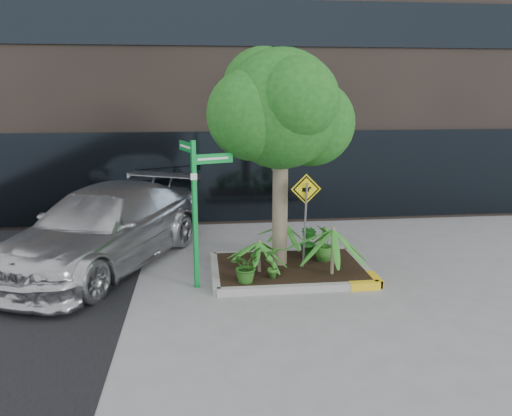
{
  "coord_description": "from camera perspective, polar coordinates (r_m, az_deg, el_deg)",
  "views": [
    {
      "loc": [
        -1.66,
        -9.68,
        3.8
      ],
      "look_at": [
        -0.54,
        0.2,
        1.47
      ],
      "focal_mm": 35.0,
      "sensor_mm": 36.0,
      "label": 1
    }
  ],
  "objects": [
    {
      "name": "palm_back",
      "position": [
        11.44,
        3.4,
        -1.9
      ],
      "size": [
        0.81,
        0.81,
        0.9
      ],
      "color": "gray",
      "rests_on": "ground"
    },
    {
      "name": "shrub_b",
      "position": [
        11.09,
        7.78,
        -3.97
      ],
      "size": [
        0.53,
        0.53,
        0.8
      ],
      "primitive_type": "imported",
      "rotation": [
        0.0,
        0.0,
        1.79
      ],
      "color": "#307122",
      "rests_on": "planter"
    },
    {
      "name": "palm_left",
      "position": [
        10.24,
        0.37,
        -3.89
      ],
      "size": [
        0.77,
        0.77,
        0.86
      ],
      "color": "gray",
      "rests_on": "ground"
    },
    {
      "name": "palm_front",
      "position": [
        10.15,
        8.83,
        -2.44
      ],
      "size": [
        1.13,
        1.13,
        1.26
      ],
      "color": "gray",
      "rests_on": "ground"
    },
    {
      "name": "street_sign_post",
      "position": [
        9.66,
        -6.84,
        1.15
      ],
      "size": [
        1.04,
        0.83,
        2.91
      ],
      "rotation": [
        0.0,
        0.0,
        0.34
      ],
      "color": "#0D9235",
      "rests_on": "ground"
    },
    {
      "name": "cattle_sign",
      "position": [
        10.24,
        5.68,
        0.27
      ],
      "size": [
        0.62,
        0.25,
        2.03
      ],
      "rotation": [
        0.0,
        0.0,
        0.02
      ],
      "color": "slate",
      "rests_on": "ground"
    },
    {
      "name": "shrub_c",
      "position": [
        9.99,
        1.98,
        -6.12
      ],
      "size": [
        0.47,
        0.47,
        0.69
      ],
      "primitive_type": "imported",
      "rotation": [
        0.0,
        0.0,
        3.51
      ],
      "color": "#337223",
      "rests_on": "planter"
    },
    {
      "name": "parked_car",
      "position": [
        11.54,
        -16.96,
        -2.15
      ],
      "size": [
        4.68,
        6.4,
        1.72
      ],
      "primitive_type": "imported",
      "rotation": [
        0.0,
        0.0,
        -0.43
      ],
      "color": "silver",
      "rests_on": "ground"
    },
    {
      "name": "tree",
      "position": [
        10.34,
        2.86,
        11.2
      ],
      "size": [
        3.14,
        2.79,
        4.72
      ],
      "color": "gray",
      "rests_on": "ground"
    },
    {
      "name": "planter",
      "position": [
        10.79,
        4.04,
        -6.89
      ],
      "size": [
        3.35,
        2.36,
        0.15
      ],
      "color": "#9E9E99",
      "rests_on": "ground"
    },
    {
      "name": "ground",
      "position": [
        10.53,
        3.06,
        -7.97
      ],
      "size": [
        80.0,
        80.0,
        0.0
      ],
      "primitive_type": "plane",
      "color": "gray",
      "rests_on": "ground"
    },
    {
      "name": "shrub_d",
      "position": [
        11.21,
        6.05,
        -3.85
      ],
      "size": [
        0.57,
        0.57,
        0.76
      ],
      "primitive_type": "imported",
      "rotation": [
        0.0,
        0.0,
        5.27
      ],
      "color": "#1C631D",
      "rests_on": "planter"
    },
    {
      "name": "shrub_a",
      "position": [
        9.8,
        -1.22,
        -6.59
      ],
      "size": [
        0.82,
        0.82,
        0.67
      ],
      "primitive_type": "imported",
      "rotation": [
        0.0,
        0.0,
        1.07
      ],
      "color": "#255919",
      "rests_on": "planter"
    }
  ]
}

